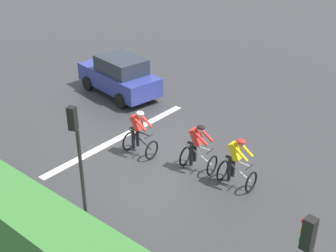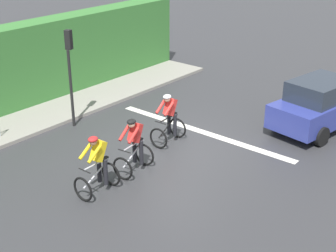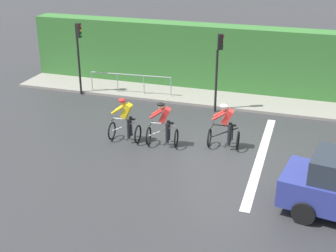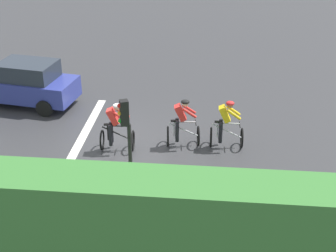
% 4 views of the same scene
% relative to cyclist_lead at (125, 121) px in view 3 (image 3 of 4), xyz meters
% --- Properties ---
extents(ground_plane, '(80.00, 80.00, 0.00)m').
position_rel_cyclist_lead_xyz_m(ground_plane, '(0.19, -3.56, -0.80)').
color(ground_plane, '#333335').
extents(sidewalk_kerb, '(2.80, 18.05, 0.12)m').
position_rel_cyclist_lead_xyz_m(sidewalk_kerb, '(5.66, -1.56, -0.74)').
color(sidewalk_kerb, gray).
rests_on(sidewalk_kerb, ground).
extents(stone_wall_low, '(0.44, 18.05, 0.41)m').
position_rel_cyclist_lead_xyz_m(stone_wall_low, '(6.56, -1.56, -0.59)').
color(stone_wall_low, gray).
rests_on(stone_wall_low, ground).
extents(hedge_wall, '(1.10, 18.05, 3.10)m').
position_rel_cyclist_lead_xyz_m(hedge_wall, '(6.86, -1.56, 0.75)').
color(hedge_wall, '#387533').
rests_on(hedge_wall, ground).
extents(road_marking_stop_line, '(7.00, 0.30, 0.01)m').
position_rel_cyclist_lead_xyz_m(road_marking_stop_line, '(0.19, -4.92, -0.79)').
color(road_marking_stop_line, silver).
rests_on(road_marking_stop_line, ground).
extents(cyclist_lead, '(0.70, 1.09, 1.66)m').
position_rel_cyclist_lead_xyz_m(cyclist_lead, '(0.00, 0.00, 0.00)').
color(cyclist_lead, black).
rests_on(cyclist_lead, ground).
extents(cyclist_second, '(0.79, 1.15, 1.66)m').
position_rel_cyclist_lead_xyz_m(cyclist_second, '(0.04, -1.44, 0.00)').
color(cyclist_second, black).
rests_on(cyclist_second, ground).
extents(cyclist_mid, '(0.74, 1.12, 1.66)m').
position_rel_cyclist_lead_xyz_m(cyclist_mid, '(0.54, -3.57, 0.00)').
color(cyclist_mid, black).
rests_on(cyclist_mid, ground).
extents(traffic_light_near_crossing, '(0.26, 0.30, 3.34)m').
position_rel_cyclist_lead_xyz_m(traffic_light_near_crossing, '(3.96, -2.54, 1.43)').
color(traffic_light_near_crossing, black).
rests_on(traffic_light_near_crossing, ground).
extents(traffic_light_far_junction, '(0.22, 0.31, 3.34)m').
position_rel_cyclist_lead_xyz_m(traffic_light_far_junction, '(4.21, 3.98, 1.43)').
color(traffic_light_far_junction, black).
rests_on(traffic_light_far_junction, ground).
extents(pedestrian_railing_kerbside, '(0.34, 3.88, 1.03)m').
position_rel_cyclist_lead_xyz_m(pedestrian_railing_kerbside, '(4.76, 1.72, 0.00)').
color(pedestrian_railing_kerbside, '#999EA3').
rests_on(pedestrian_railing_kerbside, ground).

